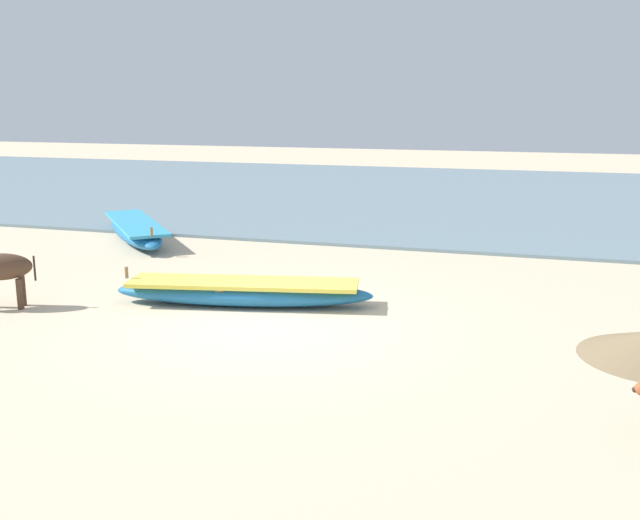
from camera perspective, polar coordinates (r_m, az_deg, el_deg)
ground at (r=11.55m, az=-3.97°, el=-5.06°), size 80.00×80.00×0.00m
sea_water at (r=27.04m, az=8.32°, el=5.10°), size 60.00×20.00×0.08m
fishing_boat_2 at (r=18.86m, az=-14.24°, el=2.30°), size 3.75×4.17×0.67m
fishing_boat_3 at (r=12.60m, az=-6.03°, el=-2.48°), size 4.56×1.72×0.62m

